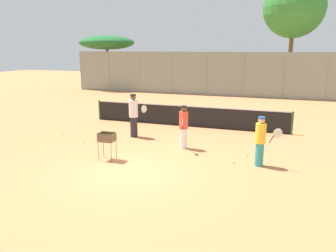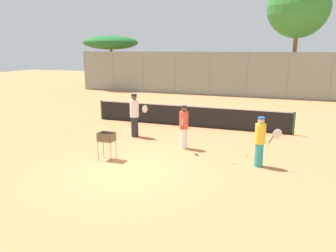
{
  "view_description": "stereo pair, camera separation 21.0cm",
  "coord_description": "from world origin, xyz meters",
  "px_view_note": "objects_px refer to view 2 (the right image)",
  "views": [
    {
      "loc": [
        4.39,
        -8.87,
        3.86
      ],
      "look_at": [
        0.47,
        2.48,
        1.0
      ],
      "focal_mm": 35.0,
      "sensor_mm": 36.0,
      "label": 1
    },
    {
      "loc": [
        4.59,
        -8.8,
        3.86
      ],
      "look_at": [
        0.47,
        2.48,
        1.0
      ],
      "focal_mm": 35.0,
      "sensor_mm": 36.0,
      "label": 2
    }
  ],
  "objects_px": {
    "tennis_net": "(188,115)",
    "parked_car": "(313,86)",
    "player_red_cap": "(135,115)",
    "ball_cart": "(106,139)",
    "player_white_outfit": "(260,141)",
    "player_yellow_shirt": "(184,127)"
  },
  "relations": [
    {
      "from": "tennis_net",
      "to": "player_red_cap",
      "type": "xyz_separation_m",
      "value": [
        -1.65,
        -2.73,
        0.43
      ]
    },
    {
      "from": "player_white_outfit",
      "to": "parked_car",
      "type": "distance_m",
      "value": 20.12
    },
    {
      "from": "tennis_net",
      "to": "ball_cart",
      "type": "xyz_separation_m",
      "value": [
        -1.26,
        -5.84,
        0.19
      ]
    },
    {
      "from": "player_red_cap",
      "to": "ball_cart",
      "type": "relative_size",
      "value": 1.95
    },
    {
      "from": "tennis_net",
      "to": "ball_cart",
      "type": "bearing_deg",
      "value": -102.14
    },
    {
      "from": "tennis_net",
      "to": "player_yellow_shirt",
      "type": "distance_m",
      "value": 3.8
    },
    {
      "from": "player_red_cap",
      "to": "parked_car",
      "type": "distance_m",
      "value": 19.76
    },
    {
      "from": "tennis_net",
      "to": "parked_car",
      "type": "bearing_deg",
      "value": 66.23
    },
    {
      "from": "tennis_net",
      "to": "player_white_outfit",
      "type": "height_order",
      "value": "player_white_outfit"
    },
    {
      "from": "player_yellow_shirt",
      "to": "ball_cart",
      "type": "bearing_deg",
      "value": -56.6
    },
    {
      "from": "player_white_outfit",
      "to": "ball_cart",
      "type": "relative_size",
      "value": 1.72
    },
    {
      "from": "tennis_net",
      "to": "parked_car",
      "type": "relative_size",
      "value": 2.41
    },
    {
      "from": "player_white_outfit",
      "to": "parked_car",
      "type": "height_order",
      "value": "player_white_outfit"
    },
    {
      "from": "player_red_cap",
      "to": "tennis_net",
      "type": "bearing_deg",
      "value": 70.35
    },
    {
      "from": "tennis_net",
      "to": "player_yellow_shirt",
      "type": "bearing_deg",
      "value": -75.96
    },
    {
      "from": "tennis_net",
      "to": "ball_cart",
      "type": "distance_m",
      "value": 5.98
    },
    {
      "from": "player_white_outfit",
      "to": "tennis_net",
      "type": "bearing_deg",
      "value": 134.63
    },
    {
      "from": "tennis_net",
      "to": "player_white_outfit",
      "type": "bearing_deg",
      "value": -50.63
    },
    {
      "from": "player_white_outfit",
      "to": "player_red_cap",
      "type": "xyz_separation_m",
      "value": [
        -5.54,
        2.02,
        0.12
      ]
    },
    {
      "from": "player_red_cap",
      "to": "ball_cart",
      "type": "bearing_deg",
      "value": -71.14
    },
    {
      "from": "player_yellow_shirt",
      "to": "ball_cart",
      "type": "relative_size",
      "value": 1.74
    },
    {
      "from": "player_white_outfit",
      "to": "player_yellow_shirt",
      "type": "relative_size",
      "value": 0.99
    }
  ]
}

